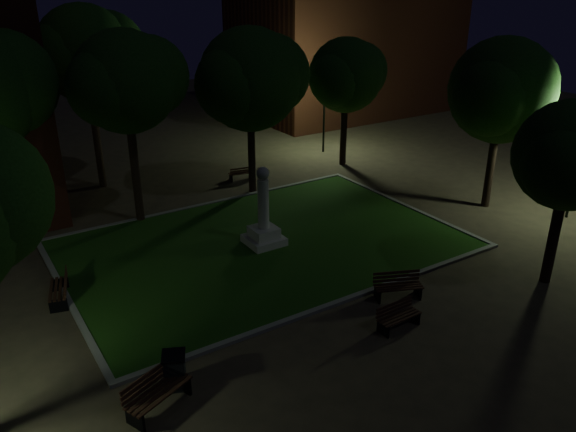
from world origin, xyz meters
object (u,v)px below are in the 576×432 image
Objects in this scene: bench_near_right at (398,286)px; bench_left_side at (60,289)px; trash_bin at (175,370)px; monument at (264,223)px; bench_near_left at (398,317)px; bench_west_near at (157,392)px; bench_far_side at (242,174)px.

bench_left_side is at bearing 171.88° from bench_near_right.
monument is at bearing 44.07° from trash_bin.
bench_left_side is (-7.75, 0.03, -0.54)m from monument.
bench_near_left is 7.45m from bench_west_near.
bench_near_right reaches higher than bench_near_left.
bench_near_right is 13.23m from bench_far_side.
bench_near_left is at bearing -27.64° from bench_west_near.
bench_near_left is (0.54, -7.12, -0.58)m from monument.
bench_near_right is at bearing -18.35° from bench_west_near.
bench_near_left is 10.95m from bench_left_side.
bench_left_side is (-9.49, 5.85, 0.00)m from bench_near_right.
bench_near_right is at bearing -73.40° from monument.
trash_bin is at bearing 28.72° from bench_left_side.
bench_far_side is at bearing 138.69° from bench_left_side.
bench_near_right is 0.99× the size of bench_left_side.
bench_far_side is (1.24, 13.17, -0.06)m from bench_near_right.
bench_west_near is 1.10× the size of bench_left_side.
trash_bin is (-6.75, 1.11, 0.14)m from bench_near_left.
bench_west_near is (-7.42, 0.63, 0.09)m from bench_near_left.
bench_west_near is at bearing 64.90° from bench_far_side.
bench_near_left is at bearing 63.63° from bench_left_side.
bench_far_side is at bearing 55.48° from trash_bin.
trash_bin is (-6.21, -6.01, -0.44)m from monument.
bench_near_right is 8.65m from bench_west_near.
bench_west_near is 0.83m from trash_bin.
bench_near_right is (1.20, 1.30, 0.04)m from bench_near_left.
bench_left_side is 1.20× the size of bench_far_side.
bench_near_left is 1.77m from bench_near_right.
bench_west_near reaches higher than bench_left_side.
bench_near_right is 1.66× the size of trash_bin.
bench_far_side is 1.39× the size of trash_bin.
monument is 8.66m from trash_bin.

